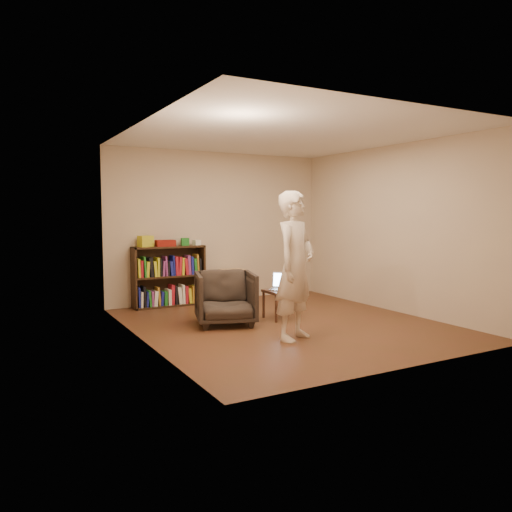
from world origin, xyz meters
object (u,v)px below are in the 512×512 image
bookshelf (169,280)px  person (295,266)px  side_table (280,295)px  stool (234,276)px  laptop (282,286)px  armchair (225,298)px

bookshelf → person: size_ratio=0.66×
bookshelf → side_table: bookshelf is taller
side_table → person: bearing=-113.0°
stool → side_table: size_ratio=1.31×
stool → laptop: laptop is taller
armchair → laptop: 0.92m
person → armchair: bearing=81.7°
stool → side_table: 1.65m
side_table → stool: bearing=88.0°
stool → armchair: size_ratio=0.68×
bookshelf → stool: bookshelf is taller
armchair → person: bearing=-53.3°
laptop → person: size_ratio=0.24×
stool → side_table: stool is taller
bookshelf → stool: 1.16m
stool → laptop: bearing=-90.4°
side_table → laptop: 0.14m
bookshelf → armchair: size_ratio=1.47×
bookshelf → laptop: (1.14, -1.73, 0.04)m
bookshelf → laptop: bearing=-56.6°
laptop → side_table: bearing=-106.1°
stool → laptop: size_ratio=1.26×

